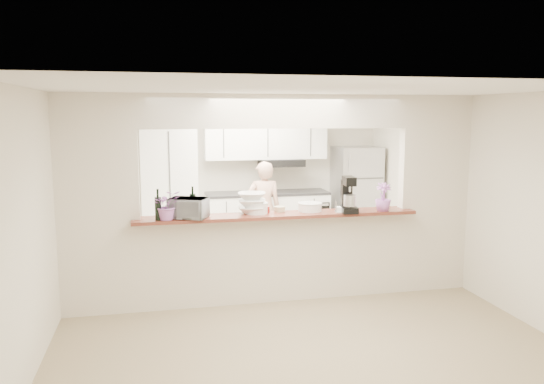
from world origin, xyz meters
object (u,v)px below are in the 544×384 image
object	(u,v)px
toaster_oven	(188,208)
stand_mixer	(348,196)
person	(264,209)
refrigerator	(356,195)

from	to	relation	value
toaster_oven	stand_mixer	size ratio (longest dim) A/B	0.96
toaster_oven	person	world-z (taller)	person
toaster_oven	stand_mixer	bearing A→B (deg)	22.84
refrigerator	person	xyz separation A→B (m)	(-1.79, -0.59, -0.09)
person	refrigerator	bearing A→B (deg)	-157.82
refrigerator	stand_mixer	world-z (taller)	refrigerator
refrigerator	toaster_oven	bearing A→B (deg)	-138.54
refrigerator	stand_mixer	distance (m)	3.06
stand_mixer	person	size ratio (longest dim) A/B	0.29
refrigerator	person	size ratio (longest dim) A/B	1.12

